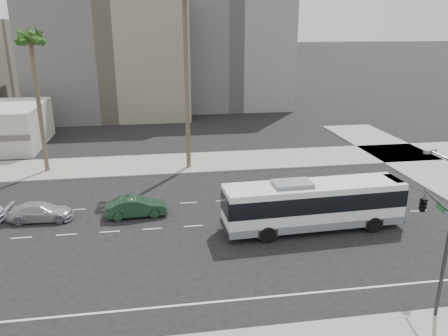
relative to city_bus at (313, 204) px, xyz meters
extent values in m
plane|color=black|center=(-5.50, 1.72, -1.96)|extent=(700.00, 700.00, 0.00)
cube|color=gray|center=(-5.50, 17.22, -1.88)|extent=(120.00, 7.00, 0.15)
cube|color=#65615B|center=(-17.50, 46.72, 7.04)|extent=(24.00, 18.00, 18.00)
cube|color=slate|center=(2.50, 53.72, 11.04)|extent=(20.00, 20.00, 26.00)
cube|color=silver|center=(-7.50, 251.72, 20.04)|extent=(42.00, 42.00, 44.00)
cube|color=silver|center=(0.00, 0.00, 0.04)|extent=(13.02, 3.42, 2.89)
cube|color=black|center=(0.00, 0.00, 0.43)|extent=(13.08, 3.48, 1.22)
cube|color=slate|center=(0.00, 0.00, -1.23)|extent=(13.04, 3.46, 0.56)
cube|color=slate|center=(-1.67, 0.00, 1.60)|extent=(2.75, 1.90, 0.33)
cube|color=#262628|center=(6.12, 0.00, 1.32)|extent=(0.76, 2.03, 0.33)
cylinder|color=black|center=(4.11, -1.42, -1.40)|extent=(1.11, 0.33, 1.11)
cylinder|color=black|center=(4.11, 1.42, -1.40)|extent=(1.11, 0.33, 1.11)
cylinder|color=black|center=(-3.79, -1.42, -1.40)|extent=(1.11, 0.33, 1.11)
cylinder|color=black|center=(-3.79, 1.42, -1.40)|extent=(1.11, 0.33, 1.11)
imported|color=#1C3B26|center=(-12.67, 4.24, -1.19)|extent=(1.92, 4.75, 1.53)
imported|color=#9E9FA3|center=(-19.78, 4.59, -1.27)|extent=(2.17, 4.84, 1.38)
cube|color=slate|center=(2.64, -8.43, 6.14)|extent=(0.69, 0.45, 0.15)
cylinder|color=#262628|center=(2.66, -10.78, 0.94)|extent=(0.17, 0.17, 5.80)
cylinder|color=#262628|center=(2.92, -9.25, 3.74)|extent=(0.64, 3.07, 0.12)
imported|color=#262628|center=(3.18, -7.73, 3.07)|extent=(2.70, 1.00, 1.06)
cube|color=#19592D|center=(2.86, -9.60, 3.54)|extent=(0.19, 0.86, 0.24)
cylinder|color=brown|center=(-7.71, 15.57, 6.58)|extent=(0.47, 0.47, 17.07)
cylinder|color=brown|center=(-21.91, 16.63, 4.49)|extent=(0.41, 0.41, 12.90)
camera|label=1|loc=(-10.86, -27.76, 12.18)|focal=35.31mm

